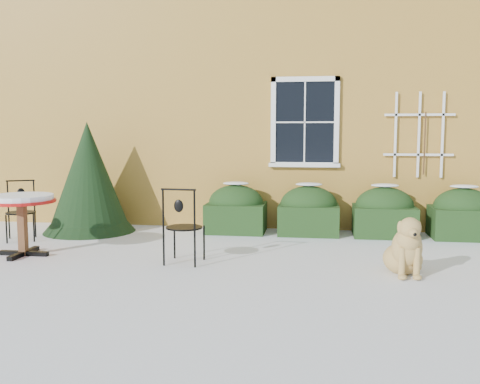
% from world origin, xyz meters
% --- Properties ---
extents(ground, '(80.00, 80.00, 0.00)m').
position_xyz_m(ground, '(0.00, 0.00, 0.00)').
color(ground, white).
rests_on(ground, ground).
extents(house, '(12.40, 8.40, 6.40)m').
position_xyz_m(house, '(0.00, 7.00, 3.22)').
color(house, gold).
rests_on(house, ground).
extents(hedge_row, '(4.95, 0.80, 0.91)m').
position_xyz_m(hedge_row, '(1.65, 2.55, 0.40)').
color(hedge_row, black).
rests_on(hedge_row, ground).
extents(evergreen_shrub, '(1.64, 1.64, 1.98)m').
position_xyz_m(evergreen_shrub, '(-2.94, 2.21, 0.80)').
color(evergreen_shrub, black).
rests_on(evergreen_shrub, ground).
extents(bistro_table, '(0.96, 0.96, 0.89)m').
position_xyz_m(bistro_table, '(-3.09, 0.25, 0.74)').
color(bistro_table, black).
rests_on(bistro_table, ground).
extents(patio_chair_near, '(0.51, 0.50, 1.05)m').
position_xyz_m(patio_chair_near, '(-0.65, 0.12, 0.52)').
color(patio_chair_near, black).
rests_on(patio_chair_near, ground).
extents(patio_chair_far, '(0.59, 0.58, 0.99)m').
position_xyz_m(patio_chair_far, '(-3.74, 1.32, 0.50)').
color(patio_chair_far, black).
rests_on(patio_chair_far, ground).
extents(dog, '(0.55, 0.88, 0.78)m').
position_xyz_m(dog, '(2.25, -0.07, 0.31)').
color(dog, tan).
rests_on(dog, ground).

